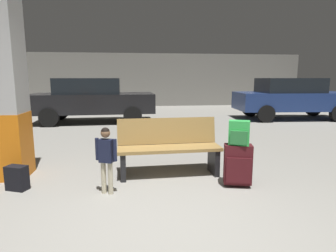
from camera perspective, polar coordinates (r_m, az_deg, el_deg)
name	(u,v)px	position (r m, az deg, el deg)	size (l,w,h in m)	color
ground_plane	(147,144)	(6.86, -4.18, -3.70)	(18.00, 18.00, 0.10)	gray
garage_back_wall	(138,80)	(15.53, -5.92, 9.10)	(18.00, 0.12, 2.80)	slate
structural_pillar	(2,85)	(4.95, -30.14, 7.08)	(0.57, 0.57, 2.86)	orange
bench	(169,147)	(4.53, 0.14, -4.25)	(1.62, 0.58, 0.89)	#9E7A42
suitcase	(238,164)	(4.18, 13.74, -7.46)	(0.42, 0.30, 0.60)	#471419
backpack_bright	(239,133)	(4.07, 13.98, -1.39)	(0.32, 0.27, 0.34)	green
child	(106,153)	(3.84, -12.24, -5.36)	(0.29, 0.22, 0.90)	beige
backpack_dark_floor	(17,178)	(4.50, -27.83, -9.15)	(0.32, 0.27, 0.34)	black
parked_car_side	(291,97)	(11.60, 23.38, 5.27)	(4.20, 2.01, 1.51)	navy
parked_car_far	(92,99)	(10.20, -14.84, 5.24)	(4.15, 1.89, 1.51)	black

